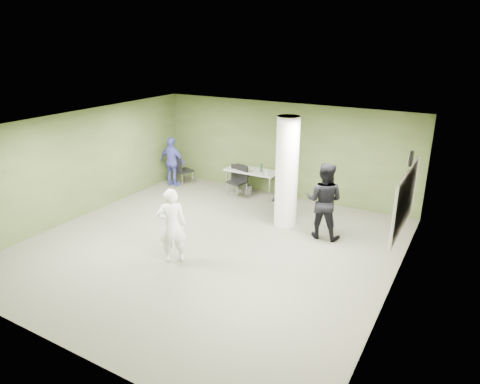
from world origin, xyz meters
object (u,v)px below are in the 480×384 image
Objects in this scene: chair_back_left at (181,168)px; man_black at (324,201)px; folding_table at (252,172)px; man_blue at (172,162)px; woman_white at (172,226)px.

man_black is (5.26, -1.37, 0.35)m from chair_back_left.
man_blue is (-2.61, -0.55, 0.08)m from folding_table.
chair_back_left is 0.61× the size of man_blue.
man_blue is at bearing -168.14° from folding_table.
man_blue reaches higher than chair_back_left.
man_black is at bearing -31.58° from folding_table.
woman_white is at bearing 144.38° from chair_back_left.
man_blue reaches higher than folding_table.
man_black is 1.16× the size of man_blue.
man_black is 5.60m from man_blue.
chair_back_left is at bearing -94.73° from woman_white.
woman_white is 5.02m from man_blue.
woman_white is at bearing 45.32° from man_black.
folding_table is 2.67m from man_blue.
man_blue is at bearing 57.34° from chair_back_left.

